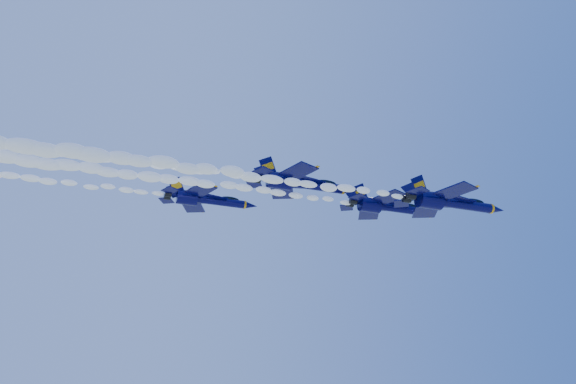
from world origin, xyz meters
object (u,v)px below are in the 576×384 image
object	(u,v)px
jet_lead	(449,202)
jet_fourth	(206,199)
jet_second	(387,207)
jet_third	(300,183)

from	to	relation	value
jet_lead	jet_fourth	bearing A→B (deg)	146.07
jet_second	jet_third	xyz separation A→B (m)	(-15.05, 1.84, 2.98)
jet_third	jet_lead	bearing A→B (deg)	-34.50
jet_third	jet_fourth	xyz separation A→B (m)	(-14.03, 9.16, -1.15)
jet_second	jet_third	bearing A→B (deg)	173.03
jet_lead	jet_third	xyz separation A→B (m)	(-19.31, 13.27, 6.31)
jet_fourth	jet_second	bearing A→B (deg)	-20.72
jet_second	jet_fourth	distance (m)	31.14
jet_lead	jet_third	world-z (taller)	jet_third
jet_lead	jet_second	xyz separation A→B (m)	(-4.26, 11.43, 3.33)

